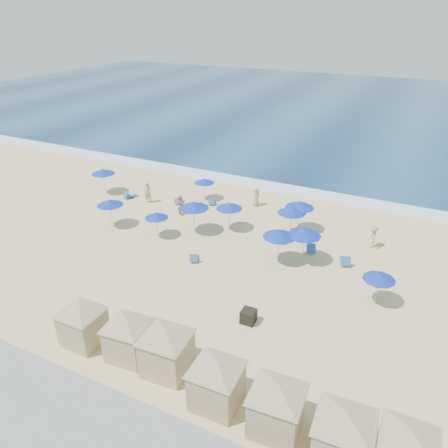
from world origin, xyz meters
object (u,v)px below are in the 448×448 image
(beachgoer_1, at_px, (181,205))
(cabana_4, at_px, (277,401))
(umbrella_0, at_px, (103,171))
(umbrella_9, at_px, (304,232))
(cabana_2, at_px, (166,344))
(umbrella_3, at_px, (204,181))
(beachgoer_2, at_px, (373,237))
(beachgoer_3, at_px, (256,197))
(umbrella_4, at_px, (229,206))
(umbrella_5, at_px, (194,205))
(cabana_3, at_px, (217,376))
(umbrella_8, at_px, (300,205))
(umbrella_7, at_px, (279,234))
(umbrella_10, at_px, (379,276))
(beachgoer_0, at_px, (148,193))
(cabana_5, at_px, (344,430))
(umbrella_1, at_px, (110,202))
(cabana_0, at_px, (82,319))
(umbrella_2, at_px, (156,215))
(umbrella_6, at_px, (292,210))
(cabana_1, at_px, (128,332))
(trash_bin, at_px, (248,316))

(beachgoer_1, bearing_deg, cabana_4, 163.99)
(umbrella_0, distance_m, umbrella_9, 20.62)
(cabana_2, relative_size, umbrella_3, 2.13)
(beachgoer_2, bearing_deg, beachgoer_3, -122.63)
(umbrella_4, relative_size, umbrella_5, 0.88)
(cabana_3, xyz_separation_m, umbrella_9, (-0.18, 13.26, 0.73))
(umbrella_8, bearing_deg, cabana_2, -93.94)
(umbrella_5, xyz_separation_m, umbrella_7, (7.34, -1.34, -0.09))
(umbrella_10, bearing_deg, umbrella_8, 135.24)
(umbrella_5, xyz_separation_m, beachgoer_0, (-6.56, 3.14, -1.38))
(cabana_4, relative_size, umbrella_5, 1.64)
(cabana_5, xyz_separation_m, umbrella_1, (-20.96, 12.02, 0.44))
(umbrella_10, height_order, beachgoer_1, umbrella_10)
(umbrella_3, relative_size, beachgoer_3, 1.24)
(beachgoer_1, bearing_deg, beachgoer_3, -106.80)
(cabana_4, relative_size, umbrella_1, 1.84)
(umbrella_1, xyz_separation_m, umbrella_7, (13.77, 0.67, 0.16))
(cabana_0, relative_size, cabana_4, 0.95)
(cabana_5, relative_size, umbrella_3, 2.15)
(umbrella_2, height_order, umbrella_4, umbrella_4)
(umbrella_7, bearing_deg, umbrella_4, 150.16)
(umbrella_6, height_order, umbrella_8, umbrella_8)
(umbrella_9, bearing_deg, umbrella_0, 169.75)
(cabana_2, relative_size, umbrella_10, 2.04)
(cabana_1, bearing_deg, cabana_5, -4.96)
(umbrella_7, height_order, beachgoer_3, umbrella_7)
(umbrella_1, bearing_deg, umbrella_0, 134.31)
(umbrella_9, bearing_deg, beachgoer_0, 166.66)
(umbrella_2, relative_size, umbrella_5, 0.77)
(umbrella_3, height_order, umbrella_10, umbrella_10)
(cabana_2, height_order, beachgoer_1, cabana_2)
(umbrella_1, relative_size, beachgoer_1, 1.43)
(beachgoer_1, bearing_deg, umbrella_3, -62.96)
(trash_bin, xyz_separation_m, umbrella_7, (-0.71, 6.72, 1.83))
(cabana_4, bearing_deg, beachgoer_1, 131.75)
(umbrella_5, height_order, beachgoer_1, umbrella_5)
(cabana_2, xyz_separation_m, umbrella_1, (-12.41, 11.08, 0.46))
(cabana_0, relative_size, beachgoer_0, 2.23)
(cabana_1, bearing_deg, umbrella_7, 72.95)
(cabana_2, height_order, umbrella_4, cabana_2)
(umbrella_4, xyz_separation_m, beachgoer_0, (-8.76, 1.53, -1.11))
(cabana_0, distance_m, umbrella_10, 16.63)
(umbrella_7, bearing_deg, cabana_5, -60.46)
(umbrella_3, bearing_deg, umbrella_8, -12.84)
(cabana_1, relative_size, cabana_3, 0.96)
(umbrella_1, height_order, beachgoer_0, umbrella_1)
(cabana_3, height_order, umbrella_3, cabana_3)
(cabana_3, xyz_separation_m, beachgoer_2, (3.78, 17.48, -0.71))
(cabana_1, distance_m, cabana_5, 10.84)
(cabana_4, relative_size, umbrella_10, 2.01)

